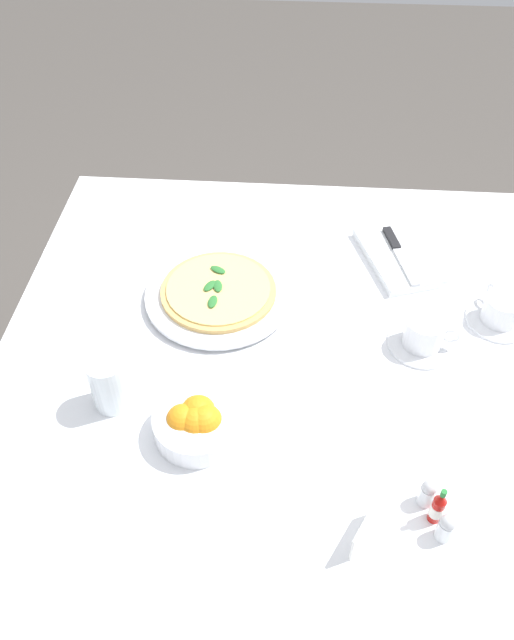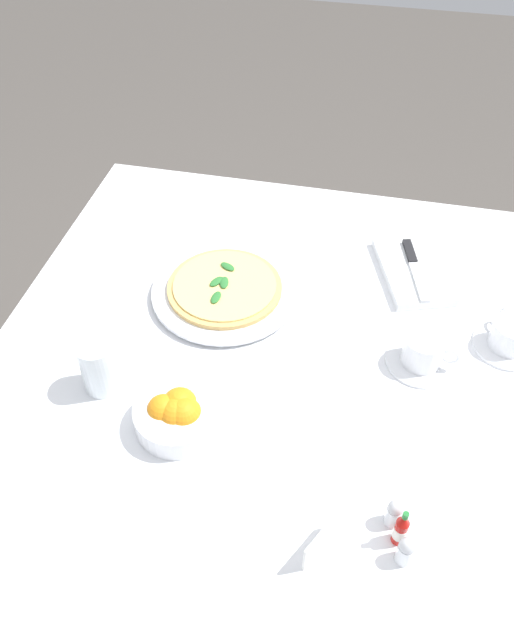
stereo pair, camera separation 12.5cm
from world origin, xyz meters
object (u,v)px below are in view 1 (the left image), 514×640
at_px(pizza, 218,290).
at_px(menu_card, 365,527).
at_px(hot_sauce_bottle, 438,508).
at_px(water_glass_far_left, 110,385).
at_px(coffee_cup_near_left, 424,334).
at_px(dinner_knife, 399,253).
at_px(pizza_plate, 219,295).
at_px(napkin_folded, 398,257).
at_px(salt_shaker, 446,528).
at_px(coffee_cup_near_right, 501,311).
at_px(citrus_bowl, 197,422).
at_px(pepper_shaker, 428,493).

height_order(pizza, menu_card, menu_card).
height_order(pizza, hot_sauce_bottle, hot_sauce_bottle).
bearing_deg(menu_card, water_glass_far_left, 91.58).
xyz_separation_m(coffee_cup_near_left, dinner_knife, (-0.25, -0.02, -0.01)).
bearing_deg(pizza_plate, pizza, -108.11).
distance_m(napkin_folded, salt_shaker, 0.65).
relative_size(hot_sauce_bottle, salt_shaker, 1.48).
bearing_deg(pizza_plate, napkin_folded, 111.62).
xyz_separation_m(napkin_folded, dinner_knife, (0.00, 0.00, 0.01)).
distance_m(dinner_knife, menu_card, 0.66).
height_order(water_glass_far_left, dinner_knife, water_glass_far_left).
bearing_deg(napkin_folded, coffee_cup_near_right, 28.19).
height_order(dinner_knife, salt_shaker, salt_shaker).
distance_m(pizza_plate, hot_sauce_bottle, 0.61).
xyz_separation_m(pizza, citrus_bowl, (0.33, 0.00, 0.00)).
height_order(pizza, coffee_cup_near_left, coffee_cup_near_left).
bearing_deg(hot_sauce_bottle, salt_shaker, 19.65).
bearing_deg(water_glass_far_left, coffee_cup_near_right, 109.36).
bearing_deg(citrus_bowl, dinner_knife, 141.51).
xyz_separation_m(coffee_cup_near_right, hot_sauce_bottle, (0.44, -0.18, 0.01)).
bearing_deg(pepper_shaker, coffee_cup_near_left, 174.69).
relative_size(dinner_knife, hot_sauce_bottle, 2.33).
bearing_deg(hot_sauce_bottle, pizza, -140.28).
height_order(napkin_folded, hot_sauce_bottle, hot_sauce_bottle).
bearing_deg(pizza_plate, menu_card, 28.85).
bearing_deg(coffee_cup_near_left, coffee_cup_near_right, 115.75).
distance_m(pizza_plate, coffee_cup_near_right, 0.57).
distance_m(coffee_cup_near_right, menu_card, 0.56).
bearing_deg(menu_card, hot_sauce_bottle, -43.17).
bearing_deg(citrus_bowl, pepper_shaker, 74.35).
bearing_deg(coffee_cup_near_right, coffee_cup_near_left, -64.25).
xyz_separation_m(pizza, dinner_knife, (-0.15, 0.38, -0.00)).
bearing_deg(menu_card, pizza_plate, 57.53).
distance_m(pizza, coffee_cup_near_right, 0.57).
relative_size(water_glass_far_left, napkin_folded, 0.43).
distance_m(dinner_knife, pepper_shaker, 0.59).
distance_m(pepper_shaker, menu_card, 0.12).
xyz_separation_m(napkin_folded, pepper_shaker, (0.59, -0.01, 0.02)).
relative_size(water_glass_far_left, citrus_bowl, 0.73).
xyz_separation_m(pizza, menu_card, (0.50, 0.28, 0.01)).
distance_m(salt_shaker, pepper_shaker, 0.06).
bearing_deg(salt_shaker, hot_sauce_bottle, -160.35).
xyz_separation_m(hot_sauce_bottle, pepper_shaker, (-0.03, -0.01, -0.01)).
bearing_deg(pepper_shaker, coffee_cup_near_right, 154.96).
relative_size(dinner_knife, menu_card, 2.39).
bearing_deg(salt_shaker, coffee_cup_near_right, 159.74).
xyz_separation_m(coffee_cup_near_right, water_glass_far_left, (0.26, -0.73, 0.02)).
bearing_deg(water_glass_far_left, napkin_folded, 128.57).
bearing_deg(hot_sauce_bottle, coffee_cup_near_right, 157.46).
bearing_deg(hot_sauce_bottle, water_glass_far_left, -108.87).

